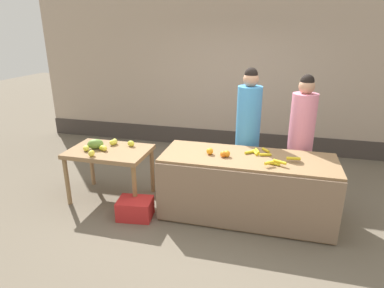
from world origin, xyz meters
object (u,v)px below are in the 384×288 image
object	(u,v)px
vendor_woman_blue_shirt	(248,133)
produce_crate	(135,209)
vendor_woman_pink_shirt	(301,139)
produce_sack	(181,163)

from	to	relation	value
vendor_woman_blue_shirt	produce_crate	world-z (taller)	vendor_woman_blue_shirt
vendor_woman_pink_shirt	produce_crate	xyz separation A→B (m)	(-2.04, -1.09, -0.77)
produce_crate	vendor_woman_blue_shirt	bearing A→B (deg)	38.90
vendor_woman_blue_shirt	produce_crate	bearing A→B (deg)	-141.10
produce_sack	vendor_woman_pink_shirt	bearing A→B (deg)	-5.79
vendor_woman_blue_shirt	vendor_woman_pink_shirt	world-z (taller)	vendor_woman_blue_shirt
vendor_woman_blue_shirt	vendor_woman_pink_shirt	distance (m)	0.73
produce_crate	vendor_woman_pink_shirt	bearing A→B (deg)	28.04
vendor_woman_pink_shirt	produce_sack	xyz separation A→B (m)	(-1.78, 0.18, -0.61)
produce_sack	produce_crate	bearing A→B (deg)	-101.77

